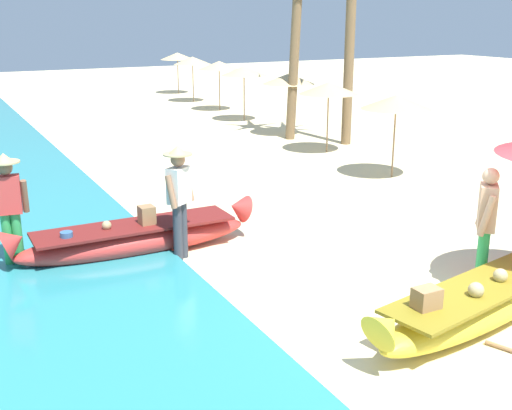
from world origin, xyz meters
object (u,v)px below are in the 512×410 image
person_tourist_customer (486,222)px  person_vendor_assistant (9,203)px  boat_red_midground (135,238)px  person_vendor_hatted (179,194)px  boat_yellow_foreground (485,301)px

person_tourist_customer → person_vendor_assistant: size_ratio=0.98×
person_tourist_customer → boat_red_midground: bearing=137.2°
person_vendor_hatted → person_vendor_assistant: 2.47m
boat_yellow_foreground → person_vendor_hatted: size_ratio=2.35×
boat_yellow_foreground → boat_red_midground: size_ratio=1.04×
person_tourist_customer → person_vendor_hatted: bearing=136.8°
person_tourist_customer → person_vendor_assistant: 6.72m
boat_yellow_foreground → person_vendor_assistant: size_ratio=2.38×
boat_red_midground → person_vendor_hatted: person_vendor_hatted is taller
person_vendor_hatted → person_tourist_customer: bearing=-43.2°
boat_red_midground → person_vendor_hatted: size_ratio=2.25×
boat_yellow_foreground → person_tourist_customer: (0.68, 0.73, 0.69)m
person_tourist_customer → boat_yellow_foreground: bearing=-133.0°
person_vendor_assistant → person_tourist_customer: bearing=-34.1°
boat_yellow_foreground → person_vendor_hatted: person_vendor_hatted is taller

